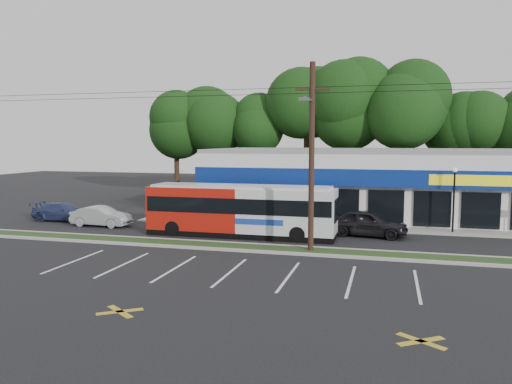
{
  "coord_description": "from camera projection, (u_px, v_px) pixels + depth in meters",
  "views": [
    {
      "loc": [
        6.95,
        -25.06,
        5.93
      ],
      "look_at": [
        -1.09,
        5.0,
        2.74
      ],
      "focal_mm": 35.0,
      "sensor_mm": 36.0,
      "label": 1
    }
  ],
  "objects": [
    {
      "name": "ground",
      "position": [
        252.0,
        253.0,
        26.48
      ],
      "size": [
        120.0,
        120.0,
        0.0
      ],
      "primitive_type": "plane",
      "color": "black",
      "rests_on": "ground"
    },
    {
      "name": "grass_strip",
      "position": [
        256.0,
        248.0,
        27.43
      ],
      "size": [
        40.0,
        1.6,
        0.12
      ],
      "primitive_type": "cube",
      "color": "#213816",
      "rests_on": "ground"
    },
    {
      "name": "curb_south",
      "position": [
        252.0,
        251.0,
        26.61
      ],
      "size": [
        40.0,
        0.25,
        0.14
      ],
      "primitive_type": "cube",
      "color": "#9E9E93",
      "rests_on": "ground"
    },
    {
      "name": "curb_north",
      "position": [
        260.0,
        245.0,
        28.25
      ],
      "size": [
        40.0,
        0.25,
        0.14
      ],
      "primitive_type": "cube",
      "color": "#9E9E93",
      "rests_on": "ground"
    },
    {
      "name": "sidewalk",
      "position": [
        358.0,
        228.0,
        33.83
      ],
      "size": [
        32.0,
        2.2,
        0.1
      ],
      "primitive_type": "cube",
      "color": "#9E9E93",
      "rests_on": "ground"
    },
    {
      "name": "strip_mall",
      "position": [
        370.0,
        182.0,
        40.09
      ],
      "size": [
        25.0,
        12.55,
        5.3
      ],
      "color": "silver",
      "rests_on": "ground"
    },
    {
      "name": "utility_pole",
      "position": [
        308.0,
        151.0,
        26.09
      ],
      "size": [
        50.0,
        2.77,
        10.0
      ],
      "color": "black",
      "rests_on": "ground"
    },
    {
      "name": "lamp_post",
      "position": [
        454.0,
        192.0,
        31.83
      ],
      "size": [
        0.3,
        0.3,
        4.25
      ],
      "color": "black",
      "rests_on": "ground"
    },
    {
      "name": "tree_line",
      "position": [
        360.0,
        116.0,
        49.58
      ],
      "size": [
        46.76,
        6.76,
        11.83
      ],
      "color": "black",
      "rests_on": "ground"
    },
    {
      "name": "metrobus",
      "position": [
        241.0,
        209.0,
        31.13
      ],
      "size": [
        11.87,
        2.53,
        3.19
      ],
      "rotation": [
        0.0,
        0.0,
        0.0
      ],
      "color": "#AC170D",
      "rests_on": "ground"
    },
    {
      "name": "car_dark",
      "position": [
        367.0,
        223.0,
        31.1
      ],
      "size": [
        5.18,
        2.68,
        1.69
      ],
      "primitive_type": "imported",
      "rotation": [
        0.0,
        0.0,
        1.43
      ],
      "color": "black",
      "rests_on": "ground"
    },
    {
      "name": "car_silver",
      "position": [
        101.0,
        216.0,
        34.76
      ],
      "size": [
        4.24,
        1.53,
        1.39
      ],
      "primitive_type": "imported",
      "rotation": [
        0.0,
        0.0,
        1.56
      ],
      "color": "#A5A9AC",
      "rests_on": "ground"
    },
    {
      "name": "car_blue",
      "position": [
        63.0,
        212.0,
        37.16
      ],
      "size": [
        4.7,
        1.95,
        1.36
      ],
      "primitive_type": "imported",
      "rotation": [
        0.0,
        0.0,
        1.58
      ],
      "color": "navy",
      "rests_on": "ground"
    },
    {
      "name": "pedestrian_a",
      "position": [
        318.0,
        216.0,
        33.95
      ],
      "size": [
        0.65,
        0.45,
        1.71
      ],
      "primitive_type": "imported",
      "rotation": [
        0.0,
        0.0,
        3.07
      ],
      "color": "silver",
      "rests_on": "ground"
    },
    {
      "name": "pedestrian_b",
      "position": [
        325.0,
        215.0,
        33.83
      ],
      "size": [
        1.1,
        1.04,
        1.8
      ],
      "primitive_type": "imported",
      "rotation": [
        0.0,
        0.0,
        2.58
      ],
      "color": "silver",
      "rests_on": "ground"
    }
  ]
}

